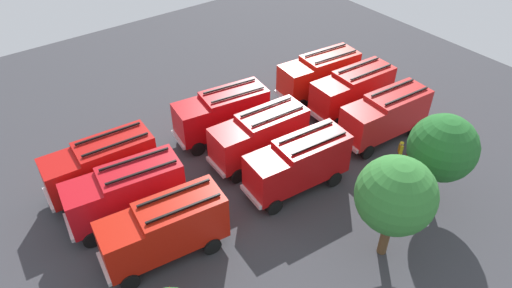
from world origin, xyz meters
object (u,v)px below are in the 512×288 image
object	(u,v)px
fire_truck_5	(126,192)
firefighter_1	(400,151)
fire_truck_7	(298,163)
fire_truck_8	(165,228)
fire_truck_2	(101,165)
fire_truck_6	(385,115)
fire_truck_4	(260,135)
tree_0	(443,148)
fire_truck_0	(319,74)
fire_truck_1	(222,113)
tree_1	(396,196)
traffic_cone_0	(410,153)
fire_truck_3	(353,90)

from	to	relation	value
fire_truck_5	firefighter_1	xyz separation A→B (m)	(-17.86, 6.61, -1.18)
fire_truck_7	fire_truck_8	xyz separation A→B (m)	(9.68, -0.19, 0.00)
fire_truck_2	fire_truck_6	bearing A→B (deg)	162.76
fire_truck_4	tree_0	distance (m)	12.00
fire_truck_5	fire_truck_8	bearing A→B (deg)	104.74
firefighter_1	fire_truck_0	bearing A→B (deg)	120.22
fire_truck_1	fire_truck_7	xyz separation A→B (m)	(-0.78, 7.84, 0.00)
fire_truck_4	fire_truck_6	distance (m)	9.78
fire_truck_5	tree_1	distance (m)	15.76
fire_truck_4	traffic_cone_0	distance (m)	11.20
fire_truck_0	fire_truck_8	bearing A→B (deg)	27.57
fire_truck_2	fire_truck_6	size ratio (longest dim) A/B	1.00
fire_truck_8	fire_truck_5	bearing A→B (deg)	-76.04
fire_truck_6	fire_truck_1	bearing A→B (deg)	-33.85
fire_truck_0	tree_0	distance (m)	14.42
fire_truck_2	fire_truck_8	world-z (taller)	same
fire_truck_0	fire_truck_7	bearing A→B (deg)	46.09
fire_truck_1	traffic_cone_0	size ratio (longest dim) A/B	12.28
fire_truck_6	fire_truck_8	xyz separation A→B (m)	(18.56, 0.09, 0.00)
fire_truck_2	fire_truck_8	xyz separation A→B (m)	(-0.72, 7.36, 0.00)
firefighter_1	fire_truck_1	bearing A→B (deg)	167.91
fire_truck_8	fire_truck_2	bearing A→B (deg)	-77.68
fire_truck_6	tree_0	xyz separation A→B (m)	(2.84, 6.39, 2.24)
fire_truck_4	fire_truck_8	world-z (taller)	same
fire_truck_6	firefighter_1	xyz separation A→B (m)	(1.21, 2.66, -1.18)
fire_truck_4	fire_truck_8	size ratio (longest dim) A/B	0.98
traffic_cone_0	tree_1	bearing A→B (deg)	29.27
fire_truck_3	firefighter_1	size ratio (longest dim) A/B	4.23
tree_0	traffic_cone_0	world-z (taller)	tree_0
fire_truck_8	fire_truck_3	bearing A→B (deg)	-161.40
fire_truck_0	fire_truck_4	xyz separation A→B (m)	(9.33, 3.90, 0.00)
fire_truck_1	traffic_cone_0	bearing A→B (deg)	140.70
fire_truck_6	fire_truck_5	bearing A→B (deg)	-7.53
fire_truck_0	fire_truck_7	size ratio (longest dim) A/B	1.00
fire_truck_4	tree_1	bearing A→B (deg)	96.26
fire_truck_1	fire_truck_6	xyz separation A→B (m)	(-9.66, 7.55, 0.00)
fire_truck_3	fire_truck_6	size ratio (longest dim) A/B	1.00
tree_0	fire_truck_0	bearing A→B (deg)	-102.48
fire_truck_7	tree_0	xyz separation A→B (m)	(-6.04, 6.11, 2.24)
fire_truck_7	firefighter_1	distance (m)	8.12
fire_truck_1	tree_0	size ratio (longest dim) A/B	1.14
firefighter_1	traffic_cone_0	distance (m)	1.34
fire_truck_5	fire_truck_7	distance (m)	11.04
fire_truck_1	fire_truck_6	world-z (taller)	same
fire_truck_5	traffic_cone_0	size ratio (longest dim) A/B	12.28
tree_0	fire_truck_6	bearing A→B (deg)	-113.94
fire_truck_7	firefighter_1	bearing A→B (deg)	167.50
fire_truck_6	fire_truck_8	distance (m)	18.56
fire_truck_4	fire_truck_2	bearing A→B (deg)	-16.67
fire_truck_2	firefighter_1	world-z (taller)	fire_truck_2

